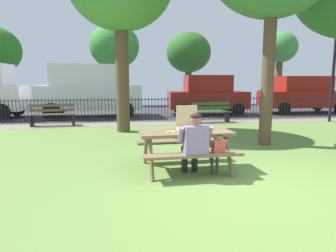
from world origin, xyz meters
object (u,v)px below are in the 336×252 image
park_bench_left (53,115)px  far_tree_midright (280,49)px  picnic_table_foreground (186,140)px  pizza_box_open (189,126)px  parked_car_far_right (303,94)px  far_tree_midleft (115,47)px  adult_at_table (194,142)px  parked_car_right (207,95)px  far_tree_center (189,53)px  lamp_post_walkway (335,53)px  pizza_slice_on_table (169,132)px  child_at_table (217,150)px  parked_car_center (90,89)px  park_bench_center (210,112)px

park_bench_left → far_tree_midright: 18.22m
picnic_table_foreground → far_tree_midright: bearing=56.3°
far_tree_midright → pizza_box_open: bearing=-123.7°
parked_car_far_right → far_tree_midleft: bearing=143.4°
adult_at_table → far_tree_midright: 20.26m
parked_car_right → far_tree_center: size_ratio=0.76×
lamp_post_walkway → parked_car_far_right: bearing=76.5°
pizza_slice_on_table → far_tree_midright: size_ratio=0.05×
child_at_table → far_tree_midleft: (-2.16, 16.79, 3.56)m
pizza_slice_on_table → parked_car_center: size_ratio=0.06×
lamp_post_walkway → far_tree_midright: far_tree_midright is taller
adult_at_table → far_tree_center: size_ratio=0.23×
far_tree_midleft → far_tree_center: bearing=0.0°
child_at_table → parked_car_far_right: size_ratio=0.18×
parked_car_center → far_tree_center: 10.04m
park_bench_left → pizza_slice_on_table: bearing=-60.5°
park_bench_center → parked_car_center: size_ratio=0.34×
park_bench_center → parked_car_far_right: 6.49m
adult_at_table → lamp_post_walkway: bearing=40.0°
park_bench_left → parked_car_center: parked_car_center is taller
picnic_table_foreground → far_tree_midright: 19.88m
parked_car_center → parked_car_far_right: size_ratio=1.08×
child_at_table → park_bench_center: 7.00m
park_bench_left → pizza_box_open: bearing=-57.3°
park_bench_center → far_tree_midright: bearing=49.7°
far_tree_midleft → adult_at_table: bearing=-84.1°
lamp_post_walkway → parked_car_center: size_ratio=0.99×
park_bench_center → far_tree_midright: far_tree_midright is taller
pizza_slice_on_table → far_tree_midright: 20.07m
park_bench_center → adult_at_table: bearing=-108.9°
picnic_table_foreground → pizza_slice_on_table: size_ratio=6.81×
pizza_box_open → lamp_post_walkway: size_ratio=0.10×
picnic_table_foreground → far_tree_center: (3.68, 16.28, 3.10)m
park_bench_left → far_tree_center: size_ratio=0.31×
pizza_box_open → parked_car_far_right: 12.02m
park_bench_left → far_tree_midleft: bearing=77.7°
parked_car_far_right → far_tree_midleft: (-9.91, 7.36, 3.05)m
child_at_table → parked_car_right: parked_car_right is taller
child_at_table → park_bench_center: bearing=74.4°
picnic_table_foreground → park_bench_center: 6.66m
picnic_table_foreground → far_tree_midright: (10.88, 16.28, 3.50)m
child_at_table → parked_car_right: bearing=74.9°
park_bench_left → picnic_table_foreground: bearing=-58.2°
child_at_table → picnic_table_foreground: bearing=133.3°
pizza_box_open → parked_car_far_right: (8.16, 8.82, 0.14)m
parked_car_center → far_tree_midright: 15.71m
far_tree_midleft → parked_car_right: bearing=-57.5°
pizza_box_open → parked_car_center: 9.27m
child_at_table → parked_car_far_right: (7.75, 9.43, 0.51)m
picnic_table_foreground → parked_car_far_right: size_ratio=0.42×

